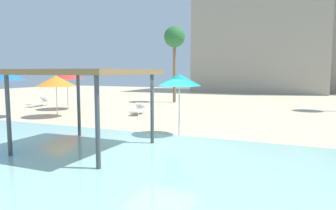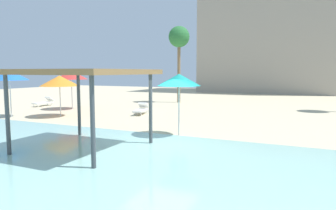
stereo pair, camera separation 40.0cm
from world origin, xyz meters
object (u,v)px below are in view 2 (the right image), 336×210
(beach_umbrella_teal_2, at_px, (179,80))
(palm_tree_0, at_px, (179,39))
(beach_umbrella_red_0, at_px, (71,75))
(lounge_chair_3, at_px, (44,102))
(beach_umbrella_blue_3, at_px, (9,75))
(lounge_chair_1, at_px, (141,109))
(shade_pavilion, at_px, (83,74))
(beach_umbrella_orange_4, at_px, (60,81))

(beach_umbrella_teal_2, relative_size, palm_tree_0, 0.40)
(beach_umbrella_red_0, bearing_deg, palm_tree_0, 57.15)
(beach_umbrella_teal_2, xyz_separation_m, lounge_chair_3, (-14.75, 6.45, -2.13))
(beach_umbrella_blue_3, xyz_separation_m, palm_tree_0, (5.77, 13.05, 3.14))
(beach_umbrella_red_0, xyz_separation_m, lounge_chair_3, (-3.62, 0.76, -2.24))
(palm_tree_0, bearing_deg, lounge_chair_1, -84.34)
(shade_pavilion, bearing_deg, palm_tree_0, 101.97)
(shade_pavilion, height_order, lounge_chair_3, shade_pavilion)
(beach_umbrella_teal_2, xyz_separation_m, beach_umbrella_blue_3, (-11.62, 0.81, 0.15))
(shade_pavilion, xyz_separation_m, lounge_chair_3, (-12.62, 10.17, -2.39))
(beach_umbrella_red_0, relative_size, palm_tree_0, 0.42)
(shade_pavilion, distance_m, palm_tree_0, 18.22)
(lounge_chair_1, bearing_deg, lounge_chair_3, -109.87)
(beach_umbrella_red_0, relative_size, beach_umbrella_blue_3, 0.99)
(shade_pavilion, distance_m, lounge_chair_3, 16.38)
(beach_umbrella_orange_4, relative_size, lounge_chair_1, 1.30)
(shade_pavilion, relative_size, lounge_chair_1, 2.13)
(beach_umbrella_orange_4, height_order, lounge_chair_3, beach_umbrella_orange_4)
(beach_umbrella_teal_2, distance_m, palm_tree_0, 15.40)
(beach_umbrella_blue_3, xyz_separation_m, lounge_chair_3, (-3.13, 5.64, -2.28))
(beach_umbrella_red_0, bearing_deg, lounge_chair_1, -2.42)
(shade_pavilion, distance_m, beach_umbrella_orange_4, 9.23)
(beach_umbrella_blue_3, bearing_deg, lounge_chair_3, 119.00)
(palm_tree_0, bearing_deg, beach_umbrella_red_0, -122.85)
(lounge_chair_1, bearing_deg, beach_umbrella_blue_3, -68.89)
(beach_umbrella_orange_4, bearing_deg, shade_pavilion, -41.08)
(beach_umbrella_red_0, distance_m, lounge_chair_1, 6.51)
(beach_umbrella_teal_2, bearing_deg, shade_pavilion, -119.75)
(lounge_chair_3, xyz_separation_m, palm_tree_0, (8.90, 7.41, 5.42))
(lounge_chair_3, height_order, palm_tree_0, palm_tree_0)
(shade_pavilion, bearing_deg, beach_umbrella_blue_3, 154.53)
(beach_umbrella_red_0, relative_size, lounge_chair_3, 1.53)
(beach_umbrella_teal_2, xyz_separation_m, beach_umbrella_orange_4, (-9.07, 2.34, -0.21))
(shade_pavilion, relative_size, beach_umbrella_teal_2, 1.55)
(beach_umbrella_red_0, bearing_deg, beach_umbrella_blue_3, -95.80)
(beach_umbrella_red_0, distance_m, beach_umbrella_teal_2, 12.50)
(beach_umbrella_orange_4, bearing_deg, lounge_chair_3, 144.09)
(palm_tree_0, bearing_deg, beach_umbrella_blue_3, -113.85)
(beach_umbrella_blue_3, bearing_deg, beach_umbrella_orange_4, 31.09)
(shade_pavilion, relative_size, beach_umbrella_red_0, 1.45)
(lounge_chair_3, bearing_deg, beach_umbrella_teal_2, 66.20)
(beach_umbrella_red_0, bearing_deg, beach_umbrella_orange_4, -58.54)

